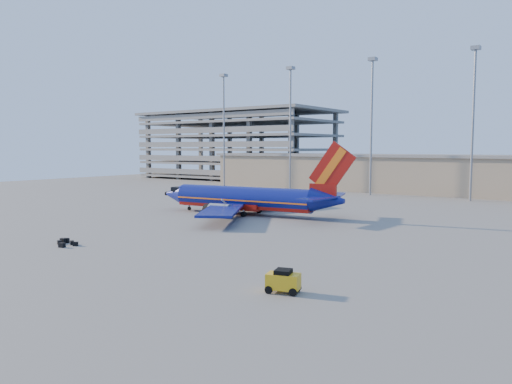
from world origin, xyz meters
TOP-DOWN VIEW (x-y plane):
  - ground at (0.00, 0.00)m, footprint 220.00×220.00m
  - terminal_building at (10.00, 58.00)m, footprint 122.00×16.00m
  - parking_garage at (-62.00, 74.05)m, footprint 62.00×32.00m
  - light_mast_row at (5.00, 46.00)m, footprint 101.60×1.60m
  - aircraft_main at (-7.47, 5.97)m, footprint 32.27×30.88m
  - baggage_tug at (18.65, -25.00)m, footprint 2.58×1.97m
  - luggage_pile at (-8.86, -23.76)m, footprint 2.96×2.18m

SIDE VIEW (x-z plane):
  - ground at x=0.00m, z-range 0.00..0.00m
  - luggage_pile at x=-8.86m, z-range -0.03..0.50m
  - baggage_tug at x=18.65m, z-range 0.03..1.68m
  - aircraft_main at x=-7.47m, z-range -3.13..7.81m
  - terminal_building at x=10.00m, z-range 0.07..8.57m
  - parking_garage at x=-62.00m, z-range 1.03..22.43m
  - light_mast_row at x=5.00m, z-range 3.23..31.88m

